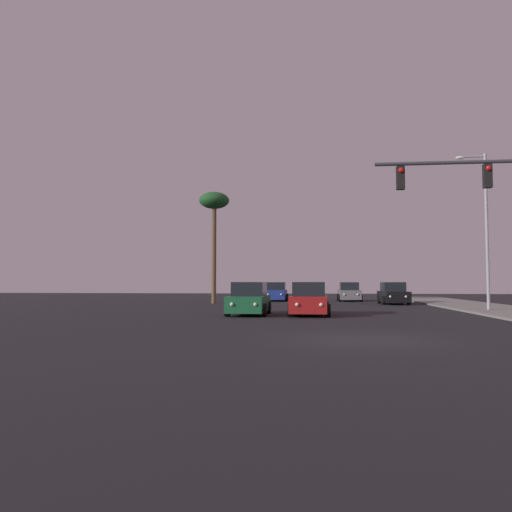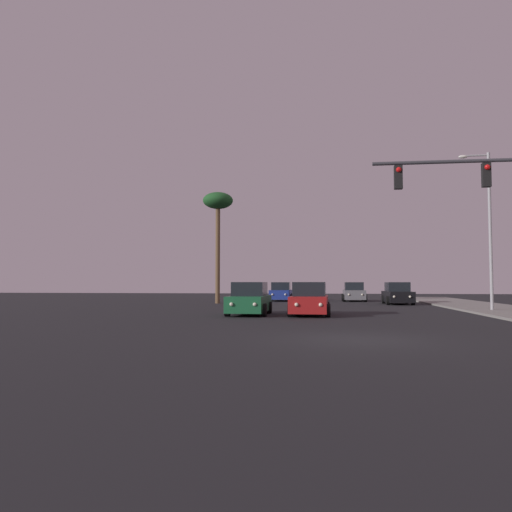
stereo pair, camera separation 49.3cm
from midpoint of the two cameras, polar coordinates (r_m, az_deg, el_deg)
The scene contains 9 objects.
ground_plane at distance 15.07m, azimuth 11.30°, elevation -9.32°, with size 120.00×120.00×0.00m, color black.
car_grey at distance 45.30m, azimuth 10.29°, elevation -4.13°, with size 2.04×4.31×1.68m.
car_green at distance 25.73m, azimuth -1.35°, elevation -5.05°, with size 2.04×4.33×1.68m.
car_black at distance 39.76m, azimuth 15.07°, elevation -4.23°, with size 2.04×4.34×1.68m.
car_red at distance 25.53m, azimuth 5.55°, elevation -5.05°, with size 2.04×4.34×1.68m.
car_blue at distance 45.07m, azimuth 2.03°, elevation -4.18°, with size 2.04×4.32×1.68m.
traffic_light_mast at distance 20.80m, azimuth 25.52°, elevation 5.60°, with size 6.50×0.36×6.50m.
street_lamp at distance 31.50m, azimuth 24.22°, elevation 3.53°, with size 1.74×0.24×9.00m.
palm_tree_mid at distance 40.17m, azimuth -5.15°, elevation 5.63°, with size 2.40×2.40×8.88m.
Camera 1 is at (-1.54, -14.95, 1.66)m, focal length 35.00 mm.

